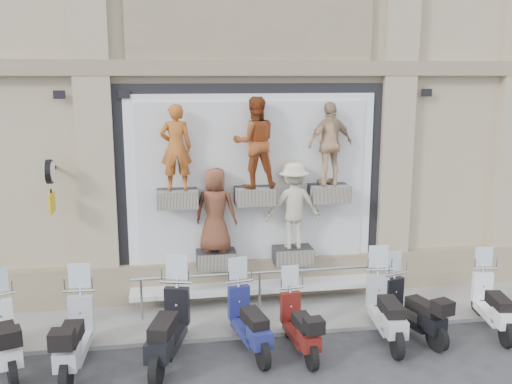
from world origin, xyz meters
TOP-DOWN VIEW (x-y plane):
  - ground at (0.00, 0.00)m, footprint 90.00×90.00m
  - sidewalk at (0.00, 2.10)m, footprint 16.00×2.20m
  - building at (0.00, 7.00)m, footprint 14.00×8.60m
  - shop_vitrine at (0.09, 2.74)m, footprint 5.60×0.83m
  - guard_rail at (0.00, 2.00)m, footprint 5.06×0.10m
  - clock_sign_bracket at (-3.90, 2.47)m, footprint 0.10×0.80m
  - scooter_b at (-4.42, 0.59)m, footprint 1.17×1.96m
  - scooter_c at (-3.31, 0.38)m, footprint 0.69×2.00m
  - scooter_d at (-1.81, 0.38)m, footprint 1.12×2.14m
  - scooter_e at (-0.43, 0.58)m, footprint 0.87×1.93m
  - scooter_f at (0.41, 0.37)m, footprint 0.65×1.75m
  - scooter_g at (2.07, 0.59)m, footprint 0.77×2.00m
  - scooter_h at (2.60, 0.64)m, footprint 1.00×1.86m
  - scooter_i at (4.18, 0.61)m, footprint 0.82×1.86m

SIDE VIEW (x-z plane):
  - ground at x=0.00m, z-range 0.00..0.00m
  - sidewalk at x=0.00m, z-range 0.00..0.08m
  - guard_rail at x=0.00m, z-range 0.00..0.93m
  - scooter_f at x=0.41m, z-range 0.00..1.39m
  - scooter_h at x=2.60m, z-range 0.00..1.45m
  - scooter_i at x=4.18m, z-range 0.00..1.46m
  - scooter_e at x=-0.43m, z-range 0.00..1.51m
  - scooter_b at x=-4.42m, z-range 0.00..1.53m
  - scooter_g at x=2.07m, z-range 0.00..1.58m
  - scooter_c at x=-3.31m, z-range 0.00..1.60m
  - scooter_d at x=-1.81m, z-range 0.00..1.67m
  - shop_vitrine at x=0.09m, z-range 0.28..4.58m
  - clock_sign_bracket at x=-3.90m, z-range 2.29..3.31m
  - building at x=0.00m, z-range 0.00..12.00m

